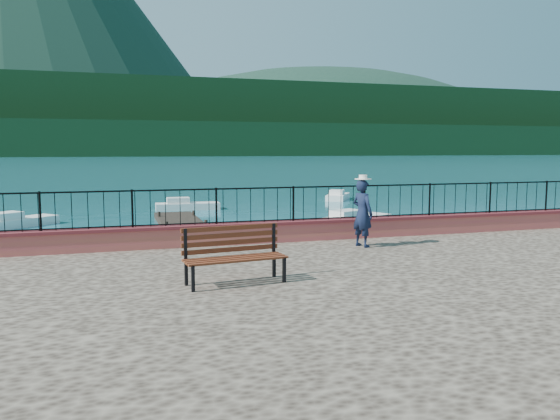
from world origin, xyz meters
TOP-DOWN VIEW (x-y plane):
  - ground at (0.00, 0.00)m, footprint 2000.00×2000.00m
  - parapet at (0.00, 3.70)m, footprint 28.00×0.46m
  - railing at (0.00, 3.70)m, footprint 27.00×0.05m
  - dock at (-2.00, 12.00)m, footprint 2.00×16.00m
  - far_forest at (0.00, 300.00)m, footprint 900.00×60.00m
  - foothills at (0.00, 360.00)m, footprint 900.00×120.00m
  - companion_hill at (220.00, 560.00)m, footprint 448.00×384.00m
  - park_bench at (-2.95, -0.64)m, footprint 2.05×0.87m
  - person at (1.18, 2.31)m, footprint 0.64×0.77m
  - hat at (1.18, 2.31)m, footprint 0.44×0.44m
  - boat_0 at (-5.60, 9.00)m, footprint 4.01×1.99m
  - boat_1 at (4.33, 8.71)m, footprint 4.15×3.00m
  - boat_2 at (6.53, 14.24)m, footprint 4.42×2.90m
  - boat_3 at (-9.70, 18.31)m, footprint 3.74×3.56m
  - boat_4 at (-0.67, 23.54)m, footprint 4.01×1.48m
  - boat_5 at (11.05, 27.01)m, footprint 2.90×3.52m

SIDE VIEW (x-z plane):
  - ground at x=0.00m, z-range 0.00..0.00m
  - companion_hill at x=220.00m, z-range -90.00..90.00m
  - dock at x=-2.00m, z-range 0.00..0.30m
  - boat_0 at x=-5.60m, z-range 0.00..0.80m
  - boat_1 at x=4.33m, z-range 0.00..0.80m
  - boat_2 at x=6.53m, z-range 0.00..0.80m
  - boat_3 at x=-9.70m, z-range 0.00..0.80m
  - boat_4 at x=-0.67m, z-range 0.00..0.80m
  - boat_5 at x=11.05m, z-range 0.00..0.80m
  - parapet at x=0.00m, z-range 1.20..1.78m
  - park_bench at x=-2.95m, z-range 0.97..2.08m
  - person at x=1.18m, z-range 1.20..3.00m
  - railing at x=0.00m, z-range 1.78..2.73m
  - hat at x=1.18m, z-range 3.00..3.12m
  - far_forest at x=0.00m, z-range 0.00..18.00m
  - foothills at x=0.00m, z-range 0.00..44.00m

